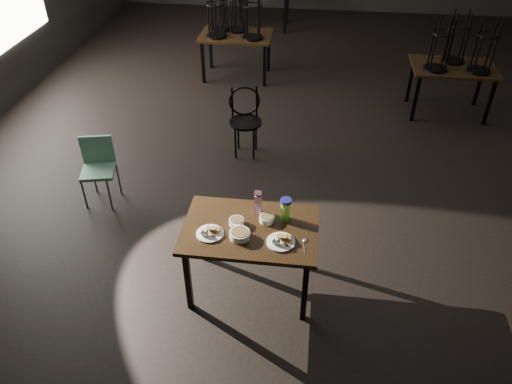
# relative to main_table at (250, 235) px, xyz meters

# --- Properties ---
(main_table) EXTENTS (1.20, 0.80, 0.75)m
(main_table) POSITION_rel_main_table_xyz_m (0.00, 0.00, 0.00)
(main_table) COLOR black
(main_table) RESTS_ON ground
(plate_left) EXTENTS (0.24, 0.24, 0.08)m
(plate_left) POSITION_rel_main_table_xyz_m (-0.34, -0.13, 0.10)
(plate_left) COLOR white
(plate_left) RESTS_ON main_table
(plate_right) EXTENTS (0.25, 0.25, 0.08)m
(plate_right) POSITION_rel_main_table_xyz_m (0.28, -0.16, 0.10)
(plate_right) COLOR white
(plate_right) RESTS_ON main_table
(bowl_near) EXTENTS (0.14, 0.14, 0.05)m
(bowl_near) POSITION_rel_main_table_xyz_m (-0.13, 0.04, 0.11)
(bowl_near) COLOR white
(bowl_near) RESTS_ON main_table
(bowl_far) EXTENTS (0.14, 0.14, 0.05)m
(bowl_far) POSITION_rel_main_table_xyz_m (0.13, 0.12, 0.11)
(bowl_far) COLOR white
(bowl_far) RESTS_ON main_table
(bowl_big) EXTENTS (0.18, 0.18, 0.06)m
(bowl_big) POSITION_rel_main_table_xyz_m (-0.07, -0.13, 0.11)
(bowl_big) COLOR white
(bowl_big) RESTS_ON main_table
(juice_carton) EXTENTS (0.06, 0.06, 0.25)m
(juice_carton) POSITION_rel_main_table_xyz_m (0.04, 0.23, 0.19)
(juice_carton) COLOR #911A6A
(juice_carton) RESTS_ON main_table
(water_bottle) EXTENTS (0.11, 0.11, 0.22)m
(water_bottle) POSITION_rel_main_table_xyz_m (0.30, 0.16, 0.19)
(water_bottle) COLOR #88E242
(water_bottle) RESTS_ON main_table
(spoon) EXTENTS (0.05, 0.20, 0.01)m
(spoon) POSITION_rel_main_table_xyz_m (0.49, -0.11, 0.08)
(spoon) COLOR silver
(spoon) RESTS_ON main_table
(bentwood_chair) EXTENTS (0.45, 0.45, 0.90)m
(bentwood_chair) POSITION_rel_main_table_xyz_m (-0.40, 2.43, -0.14)
(bentwood_chair) COLOR black
(bentwood_chair) RESTS_ON ground
(school_chair) EXTENTS (0.44, 0.44, 0.79)m
(school_chair) POSITION_rel_main_table_xyz_m (-1.92, 1.19, -0.20)
(school_chair) COLOR #74B590
(school_chair) RESTS_ON ground
(bg_table_left) EXTENTS (1.20, 0.80, 1.48)m
(bg_table_left) POSITION_rel_main_table_xyz_m (-0.93, 4.84, 0.13)
(bg_table_left) COLOR black
(bg_table_left) RESTS_ON ground
(bg_table_right) EXTENTS (1.20, 0.80, 1.48)m
(bg_table_right) POSITION_rel_main_table_xyz_m (2.47, 3.90, 0.11)
(bg_table_right) COLOR black
(bg_table_right) RESTS_ON ground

